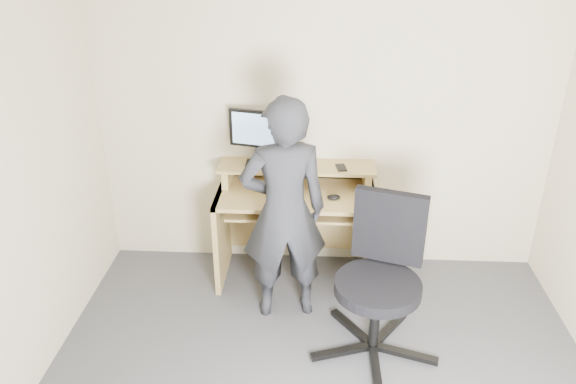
# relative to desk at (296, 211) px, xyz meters

# --- Properties ---
(back_wall) EXTENTS (3.50, 0.02, 2.50)m
(back_wall) POSITION_rel_desk_xyz_m (0.20, 0.22, 0.70)
(back_wall) COLOR beige
(back_wall) RESTS_ON ground
(desk) EXTENTS (1.20, 0.60, 0.91)m
(desk) POSITION_rel_desk_xyz_m (0.00, 0.00, 0.00)
(desk) COLOR tan
(desk) RESTS_ON ground
(monitor) EXTENTS (0.45, 0.14, 0.43)m
(monitor) POSITION_rel_desk_xyz_m (-0.29, 0.08, 0.62)
(monitor) COLOR black
(monitor) RESTS_ON desk
(external_drive) EXTENTS (0.09, 0.14, 0.20)m
(external_drive) POSITION_rel_desk_xyz_m (-0.12, 0.10, 0.46)
(external_drive) COLOR black
(external_drive) RESTS_ON desk
(travel_mug) EXTENTS (0.07, 0.07, 0.16)m
(travel_mug) POSITION_rel_desk_xyz_m (0.02, 0.08, 0.44)
(travel_mug) COLOR #B5B5BA
(travel_mug) RESTS_ON desk
(smartphone) EXTENTS (0.09, 0.14, 0.01)m
(smartphone) POSITION_rel_desk_xyz_m (0.34, 0.03, 0.37)
(smartphone) COLOR black
(smartphone) RESTS_ON desk
(charger) EXTENTS (0.05, 0.05, 0.03)m
(charger) POSITION_rel_desk_xyz_m (-0.20, 0.02, 0.38)
(charger) COLOR black
(charger) RESTS_ON desk
(headphones) EXTENTS (0.18, 0.18, 0.06)m
(headphones) POSITION_rel_desk_xyz_m (-0.09, 0.11, 0.37)
(headphones) COLOR silver
(headphones) RESTS_ON desk
(keyboard) EXTENTS (0.49, 0.30, 0.03)m
(keyboard) POSITION_rel_desk_xyz_m (-0.12, -0.17, 0.12)
(keyboard) COLOR black
(keyboard) RESTS_ON desk
(mouse) EXTENTS (0.10, 0.07, 0.04)m
(mouse) POSITION_rel_desk_xyz_m (0.28, -0.18, 0.22)
(mouse) COLOR black
(mouse) RESTS_ON desk
(office_chair) EXTENTS (0.84, 0.80, 1.05)m
(office_chair) POSITION_rel_desk_xyz_m (0.58, -0.85, 0.03)
(office_chair) COLOR black
(office_chair) RESTS_ON ground
(person) EXTENTS (0.66, 0.50, 1.63)m
(person) POSITION_rel_desk_xyz_m (-0.06, -0.51, 0.27)
(person) COLOR black
(person) RESTS_ON ground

